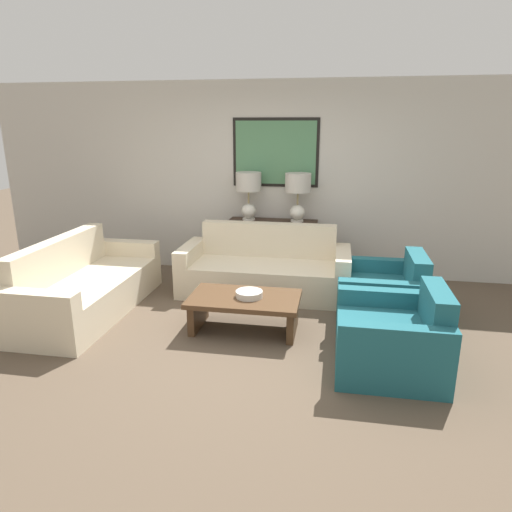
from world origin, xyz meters
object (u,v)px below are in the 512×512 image
(couch_by_back_wall, at_px, (265,271))
(coffee_table, at_px, (245,305))
(armchair_near_camera, at_px, (393,339))
(table_lamp_left, at_px, (249,189))
(decorative_bowl, at_px, (249,294))
(couch_by_side, at_px, (86,288))
(armchair_near_back_wall, at_px, (383,296))
(table_lamp_right, at_px, (298,190))
(console_table, at_px, (272,249))

(couch_by_back_wall, xyz_separation_m, coffee_table, (-0.03, -1.16, -0.01))
(couch_by_back_wall, xyz_separation_m, armchair_near_camera, (1.40, -1.68, -0.01))
(coffee_table, height_order, armchair_near_camera, armchair_near_camera)
(table_lamp_left, relative_size, decorative_bowl, 2.35)
(couch_by_back_wall, xyz_separation_m, couch_by_side, (-1.92, -0.97, 0.00))
(couch_by_back_wall, height_order, armchair_near_back_wall, couch_by_back_wall)
(decorative_bowl, bearing_deg, table_lamp_right, 80.07)
(table_lamp_left, distance_m, coffee_table, 2.06)
(console_table, xyz_separation_m, couch_by_side, (-1.92, -1.62, -0.12))
(table_lamp_left, relative_size, table_lamp_right, 1.00)
(console_table, distance_m, couch_by_back_wall, 0.66)
(table_lamp_left, xyz_separation_m, armchair_near_back_wall, (1.73, -1.28, -0.96))
(table_lamp_right, distance_m, armchair_near_back_wall, 1.92)
(console_table, distance_m, couch_by_side, 2.51)
(table_lamp_right, bearing_deg, couch_by_side, -144.33)
(coffee_table, relative_size, armchair_near_camera, 1.18)
(table_lamp_right, xyz_separation_m, coffee_table, (-0.37, -1.80, -0.95))
(table_lamp_left, height_order, armchair_near_camera, table_lamp_left)
(console_table, relative_size, armchair_near_camera, 1.27)
(console_table, xyz_separation_m, couch_by_back_wall, (0.00, -0.65, -0.12))
(couch_by_side, bearing_deg, armchair_near_back_wall, 5.82)
(table_lamp_right, height_order, armchair_near_camera, table_lamp_right)
(console_table, distance_m, decorative_bowl, 1.81)
(table_lamp_left, bearing_deg, armchair_near_camera, -53.36)
(couch_by_back_wall, bearing_deg, decorative_bowl, -89.06)
(console_table, bearing_deg, table_lamp_left, 180.00)
(coffee_table, bearing_deg, armchair_near_back_wall, 20.16)
(couch_by_side, relative_size, armchair_near_back_wall, 2.19)
(decorative_bowl, height_order, armchair_near_back_wall, armchair_near_back_wall)
(console_table, distance_m, table_lamp_right, 0.90)
(armchair_near_back_wall, relative_size, armchair_near_camera, 1.00)
(table_lamp_right, bearing_deg, armchair_near_camera, -65.49)
(coffee_table, bearing_deg, decorative_bowl, -3.08)
(armchair_near_back_wall, bearing_deg, couch_by_side, -174.18)
(coffee_table, bearing_deg, table_lamp_right, 78.51)
(table_lamp_right, relative_size, armchair_near_camera, 0.68)
(coffee_table, bearing_deg, couch_by_back_wall, 88.44)
(console_table, height_order, decorative_bowl, console_table)
(table_lamp_right, height_order, couch_by_side, table_lamp_right)
(table_lamp_left, height_order, table_lamp_right, same)
(console_table, relative_size, decorative_bowl, 4.39)
(console_table, xyz_separation_m, decorative_bowl, (0.02, -1.81, 0.01))
(coffee_table, bearing_deg, console_table, 89.00)
(decorative_bowl, xyz_separation_m, armchair_near_camera, (1.38, -0.52, -0.13))
(couch_by_side, bearing_deg, couch_by_back_wall, 26.79)
(table_lamp_right, relative_size, couch_by_side, 0.31)
(coffee_table, xyz_separation_m, armchair_near_back_wall, (1.43, 0.52, -0.00))
(couch_by_back_wall, bearing_deg, table_lamp_right, 62.67)
(table_lamp_right, distance_m, decorative_bowl, 2.01)
(table_lamp_left, bearing_deg, armchair_near_back_wall, -36.47)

